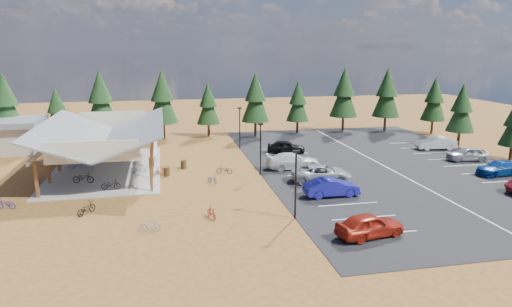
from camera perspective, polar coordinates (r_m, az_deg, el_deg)
name	(u,v)px	position (r m, az deg, el deg)	size (l,w,h in m)	color
ground	(212,183)	(42.34, -5.51, -3.75)	(140.00, 140.00, 0.00)	brown
asphalt_lot	(382,165)	(50.40, 15.49, -1.39)	(27.00, 44.00, 0.04)	black
concrete_pad	(107,169)	(49.20, -18.09, -1.88)	(10.60, 18.60, 0.10)	gray
bike_pavilion	(105,133)	(48.40, -18.41, 2.44)	(11.65, 19.40, 4.97)	#573419
lamp_post_0	(296,179)	(33.00, 4.99, -3.25)	(0.50, 0.25, 5.14)	black
lamp_post_1	(260,145)	(44.27, 0.56, 1.05)	(0.50, 0.25, 5.14)	black
lamp_post_2	(240,125)	(55.85, -2.05, 3.58)	(0.50, 0.25, 5.14)	black
trash_bin_0	(167,172)	(45.26, -11.09, -2.23)	(0.60, 0.60, 0.90)	#3F2E16
trash_bin_1	(184,164)	(47.69, -9.05, -1.35)	(0.60, 0.60, 0.90)	#3F2E16
pine_0	(5,102)	(64.65, -28.84, 5.68)	(3.98, 3.98, 9.27)	#382314
pine_1	(57,110)	(64.04, -23.63, 5.05)	(3.13, 3.13, 7.29)	#382314
pine_2	(101,99)	(62.15, -18.84, 6.49)	(4.07, 4.07, 9.49)	#382314
pine_3	(162,97)	(62.60, -11.63, 6.90)	(4.02, 4.02, 9.36)	#382314
pine_4	(208,104)	(63.87, -6.01, 6.20)	(3.23, 3.23, 7.53)	#382314
pine_5	(255,97)	(63.23, -0.07, 7.02)	(3.86, 3.86, 8.99)	#382314
pine_6	(298,101)	(66.05, 5.25, 6.52)	(3.29, 3.29, 7.67)	#382314
pine_7	(344,93)	(68.38, 10.96, 7.49)	(4.06, 4.06, 9.46)	#382314
pine_8	(387,93)	(69.90, 16.04, 7.30)	(4.03, 4.03, 9.38)	#382314
pine_12	(462,108)	(62.47, 24.32, 5.18)	(3.40, 3.40, 7.93)	#382314
pine_13	(434,99)	(70.33, 21.39, 6.33)	(3.51, 3.51, 8.18)	#382314
bike_0	(83,178)	(44.70, -20.78, -2.85)	(0.66, 1.90, 1.00)	black
bike_1	(86,168)	(48.54, -20.43, -1.66)	(0.42, 1.49, 0.90)	#979A9F
bike_2	(78,165)	(49.95, -21.40, -1.31)	(0.62, 1.78, 0.94)	#1B3E9C
bike_3	(105,150)	(55.73, -18.32, 0.44)	(0.50, 1.78, 1.07)	maroon
bike_4	(111,185)	(41.94, -17.70, -3.72)	(0.58, 1.67, 0.88)	black
bike_5	(138,169)	(46.49, -14.49, -1.85)	(0.43, 1.54, 0.93)	gray
bike_6	(117,159)	(51.56, -17.03, -0.61)	(0.54, 1.54, 0.81)	navy
bike_7	(127,148)	(56.50, -15.88, 0.71)	(0.44, 1.57, 0.94)	maroon
bike_10	(6,204)	(40.50, -28.79, -5.54)	(0.56, 1.59, 0.84)	#111992
bike_11	(212,213)	(33.85, -5.57, -7.36)	(0.42, 1.48, 0.89)	maroon
bike_12	(86,208)	(36.72, -20.46, -6.44)	(0.63, 1.82, 0.95)	black
bike_13	(150,225)	(32.27, -13.07, -8.69)	(0.42, 1.50, 0.90)	#95999D
bike_14	(212,179)	(42.37, -5.46, -3.17)	(0.53, 1.52, 0.80)	navy
bike_15	(160,171)	(45.80, -11.95, -2.10)	(0.41, 1.46, 0.88)	maroon
bike_16	(224,170)	(45.35, -3.98, -2.03)	(0.54, 1.55, 0.81)	black
car_0	(370,225)	(31.31, 14.02, -8.68)	(1.88, 4.67, 1.59)	#9E1F11
car_1	(332,187)	(38.82, 9.43, -4.19)	(1.63, 4.68, 1.54)	navy
car_2	(321,173)	(42.89, 8.17, -2.46)	(2.58, 5.59, 1.55)	#A0A4A7
car_3	(293,161)	(47.09, 4.64, -0.92)	(2.25, 5.54, 1.61)	silver
car_4	(286,147)	(53.91, 3.78, 0.85)	(1.79, 4.45, 1.51)	black
car_7	(500,168)	(50.60, 28.21, -1.60)	(1.98, 4.86, 1.41)	navy
car_8	(467,154)	(55.36, 24.91, -0.03)	(1.79, 4.45, 1.52)	#A1A2A9
car_9	(436,143)	(59.92, 21.55, 1.23)	(1.66, 4.75, 1.57)	white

